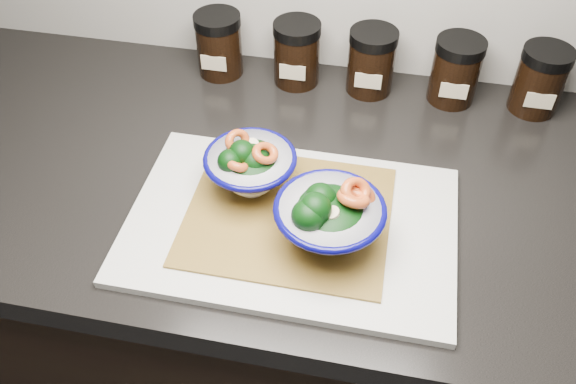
% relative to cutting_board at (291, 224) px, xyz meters
% --- Properties ---
extents(cabinet, '(3.43, 0.58, 0.86)m').
position_rel_cutting_board_xyz_m(cabinet, '(0.09, 0.11, -0.48)').
color(cabinet, black).
rests_on(cabinet, ground).
extents(countertop, '(3.50, 0.60, 0.04)m').
position_rel_cutting_board_xyz_m(countertop, '(0.09, 0.11, -0.03)').
color(countertop, black).
rests_on(countertop, cabinet).
extents(cutting_board, '(0.45, 0.30, 0.01)m').
position_rel_cutting_board_xyz_m(cutting_board, '(0.00, 0.00, 0.00)').
color(cutting_board, beige).
rests_on(cutting_board, countertop).
extents(bamboo_mat, '(0.28, 0.24, 0.00)m').
position_rel_cutting_board_xyz_m(bamboo_mat, '(-0.01, 0.01, 0.01)').
color(bamboo_mat, olive).
rests_on(bamboo_mat, cutting_board).
extents(bowl_left, '(0.13, 0.13, 0.09)m').
position_rel_cutting_board_xyz_m(bowl_left, '(-0.07, 0.05, 0.05)').
color(bowl_left, white).
rests_on(bowl_left, bamboo_mat).
extents(bowl_right, '(0.15, 0.15, 0.11)m').
position_rel_cutting_board_xyz_m(bowl_right, '(0.05, -0.03, 0.06)').
color(bowl_right, white).
rests_on(bowl_right, bamboo_mat).
extents(spice_jar_a, '(0.08, 0.08, 0.11)m').
position_rel_cutting_board_xyz_m(spice_jar_a, '(-0.20, 0.35, 0.05)').
color(spice_jar_a, black).
rests_on(spice_jar_a, countertop).
extents(spice_jar_b, '(0.08, 0.08, 0.11)m').
position_rel_cutting_board_xyz_m(spice_jar_b, '(-0.06, 0.35, 0.05)').
color(spice_jar_b, black).
rests_on(spice_jar_b, countertop).
extents(spice_jar_c, '(0.08, 0.08, 0.11)m').
position_rel_cutting_board_xyz_m(spice_jar_c, '(0.07, 0.35, 0.05)').
color(spice_jar_c, black).
rests_on(spice_jar_c, countertop).
extents(spice_jar_d, '(0.08, 0.08, 0.11)m').
position_rel_cutting_board_xyz_m(spice_jar_d, '(0.21, 0.35, 0.05)').
color(spice_jar_d, black).
rests_on(spice_jar_d, countertop).
extents(spice_jar_e, '(0.08, 0.08, 0.11)m').
position_rel_cutting_board_xyz_m(spice_jar_e, '(0.35, 0.35, 0.05)').
color(spice_jar_e, black).
rests_on(spice_jar_e, countertop).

